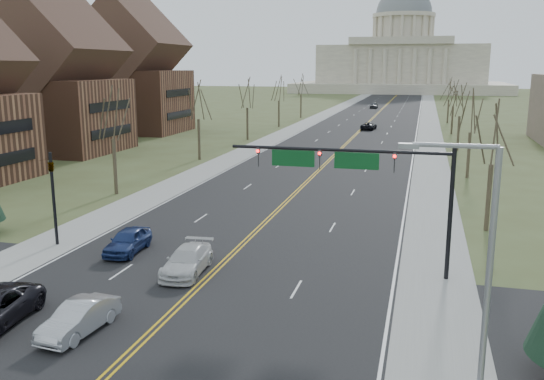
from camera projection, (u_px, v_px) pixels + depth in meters
The scene contains 29 objects.
ground at pixel (107, 375), 21.36m from camera, with size 600.00×600.00×0.00m, color #454C26.
road at pixel (372, 119), 125.33m from camera, with size 20.00×380.00×0.01m, color black.
cross_road at pixel (174, 310), 27.03m from camera, with size 120.00×14.00×0.01m, color black.
sidewalk_left at pixel (318, 117), 128.32m from camera, with size 4.00×380.00×0.03m, color gray.
sidewalk_right at pixel (429, 120), 122.35m from camera, with size 4.00×380.00×0.03m, color gray.
center_line at pixel (372, 119), 125.33m from camera, with size 0.42×380.00×0.01m, color gold.
edge_line_left at pixel (328, 118), 127.77m from camera, with size 0.15×380.00×0.01m, color silver.
edge_line_right at pixel (418, 120), 122.89m from camera, with size 0.15×380.00×0.01m, color silver.
capitol at pixel (402, 59), 254.59m from camera, with size 90.00×60.00×50.00m.
signal_mast at pixel (355, 170), 31.05m from camera, with size 12.12×0.44×7.20m.
signal_left at pixel (53, 188), 36.20m from camera, with size 0.32×0.36×6.00m.
street_light at pixel (480, 273), 17.08m from camera, with size 2.90×0.25×9.07m.
tree_r_0 at pixel (493, 137), 38.80m from camera, with size 3.74×3.74×8.50m.
tree_l_0 at pixel (112, 116), 50.22m from camera, with size 3.96×3.96×9.00m.
tree_r_1 at pixel (472, 114), 57.71m from camera, with size 3.74×3.74×8.50m.
tree_l_1 at pixel (198, 103), 69.12m from camera, with size 3.96×3.96×9.00m.
tree_r_2 at pixel (461, 102), 76.61m from camera, with size 3.74×3.74×8.50m.
tree_l_2 at pixel (247, 95), 88.03m from camera, with size 3.96×3.96×9.00m.
tree_r_3 at pixel (454, 95), 95.52m from camera, with size 3.74×3.74×8.50m.
tree_l_3 at pixel (279, 90), 106.93m from camera, with size 3.96×3.96×9.00m.
tree_r_4 at pixel (449, 90), 114.42m from camera, with size 3.74×3.74×8.50m.
tree_l_4 at pixel (301, 86), 125.84m from camera, with size 3.96×3.96×9.00m.
bldg_left_mid at pixel (58, 87), 75.78m from camera, with size 15.10×14.28×20.75m.
bldg_left_far at pixel (132, 76), 98.75m from camera, with size 17.10×14.28×23.25m.
car_sb_inner_lead at pixel (79, 318), 24.59m from camera, with size 1.45×4.16×1.37m, color #B1B5BA.
car_sb_inner_second at pixel (187, 261), 31.77m from camera, with size 1.98×4.87×1.41m, color silver.
car_sb_outer_second at pixel (128, 241), 35.29m from camera, with size 1.75×4.34×1.48m, color navy.
car_far_nb at pixel (369, 126), 103.64m from camera, with size 2.22×4.81×1.34m, color black.
car_far_sb at pixel (374, 105), 155.82m from camera, with size 1.97×4.90×1.67m, color #46494D.
Camera 1 is at (10.88, -17.22, 11.24)m, focal length 38.00 mm.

